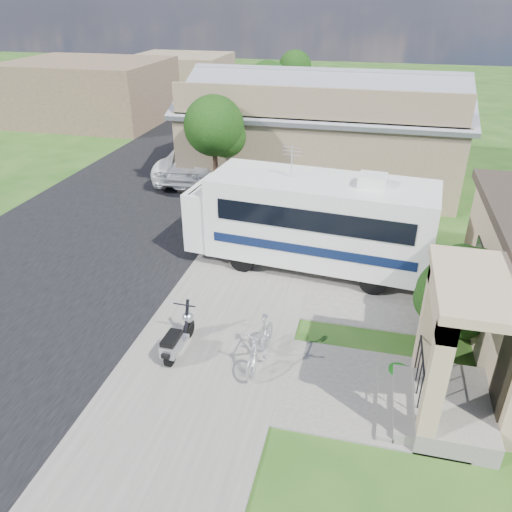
% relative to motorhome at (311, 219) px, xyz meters
% --- Properties ---
extents(ground, '(120.00, 120.00, 0.00)m').
position_rel_motorhome_xyz_m(ground, '(-0.77, -4.63, -1.70)').
color(ground, '#1C4412').
extents(street_slab, '(9.00, 80.00, 0.02)m').
position_rel_motorhome_xyz_m(street_slab, '(-8.27, 5.37, -1.69)').
color(street_slab, black).
rests_on(street_slab, ground).
extents(sidewalk_slab, '(4.00, 80.00, 0.06)m').
position_rel_motorhome_xyz_m(sidewalk_slab, '(-1.77, 5.37, -1.67)').
color(sidewalk_slab, '#5E5C54').
rests_on(sidewalk_slab, ground).
extents(driveway_slab, '(7.00, 6.00, 0.05)m').
position_rel_motorhome_xyz_m(driveway_slab, '(0.73, -0.13, -1.67)').
color(driveway_slab, '#5E5C54').
rests_on(driveway_slab, ground).
extents(walk_slab, '(4.00, 3.00, 0.05)m').
position_rel_motorhome_xyz_m(walk_slab, '(2.23, -5.63, -1.67)').
color(walk_slab, '#5E5C54').
rests_on(walk_slab, ground).
extents(warehouse, '(12.50, 8.40, 5.04)m').
position_rel_motorhome_xyz_m(warehouse, '(-0.77, 9.34, 0.29)').
color(warehouse, brown).
rests_on(warehouse, ground).
extents(distant_bldg_far, '(10.00, 8.00, 4.00)m').
position_rel_motorhome_xyz_m(distant_bldg_far, '(-17.77, 17.37, 0.30)').
color(distant_bldg_far, brown).
rests_on(distant_bldg_far, ground).
extents(distant_bldg_near, '(8.00, 7.00, 3.20)m').
position_rel_motorhome_xyz_m(distant_bldg_near, '(-15.77, 29.37, -0.10)').
color(distant_bldg_near, brown).
rests_on(distant_bldg_near, ground).
extents(street_tree_a, '(2.44, 2.40, 4.58)m').
position_rel_motorhome_xyz_m(street_tree_a, '(-4.47, 4.43, 1.55)').
color(street_tree_a, black).
rests_on(street_tree_a, ground).
extents(street_tree_b, '(2.44, 2.40, 4.73)m').
position_rel_motorhome_xyz_m(street_tree_b, '(-4.47, 14.43, 1.70)').
color(street_tree_b, black).
rests_on(street_tree_b, ground).
extents(street_tree_c, '(2.44, 2.40, 4.42)m').
position_rel_motorhome_xyz_m(street_tree_c, '(-4.47, 23.43, 1.41)').
color(street_tree_c, black).
rests_on(street_tree_c, ground).
extents(motorhome, '(7.91, 3.15, 3.95)m').
position_rel_motorhome_xyz_m(motorhome, '(0.00, 0.00, 0.00)').
color(motorhome, silver).
rests_on(motorhome, ground).
extents(shrub, '(2.18, 2.08, 2.68)m').
position_rel_motorhome_xyz_m(shrub, '(4.20, -2.89, -0.33)').
color(shrub, black).
rests_on(shrub, ground).
extents(scooter, '(0.59, 1.69, 1.12)m').
position_rel_motorhome_xyz_m(scooter, '(-2.49, -5.34, -1.20)').
color(scooter, black).
rests_on(scooter, ground).
extents(bicycle, '(0.73, 1.99, 1.17)m').
position_rel_motorhome_xyz_m(bicycle, '(-0.41, -5.23, -1.11)').
color(bicycle, '#B7B7BF').
rests_on(bicycle, ground).
extents(pickup_truck, '(3.29, 6.40, 1.73)m').
position_rel_motorhome_xyz_m(pickup_truck, '(-6.64, 7.91, -0.83)').
color(pickup_truck, white).
rests_on(pickup_truck, ground).
extents(van, '(2.90, 6.38, 1.81)m').
position_rel_motorhome_xyz_m(van, '(-7.41, 15.49, -0.79)').
color(van, white).
rests_on(van, ground).
extents(garden_hose, '(0.45, 0.45, 0.20)m').
position_rel_motorhome_xyz_m(garden_hose, '(2.85, -4.87, -1.60)').
color(garden_hose, '#125E13').
rests_on(garden_hose, ground).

